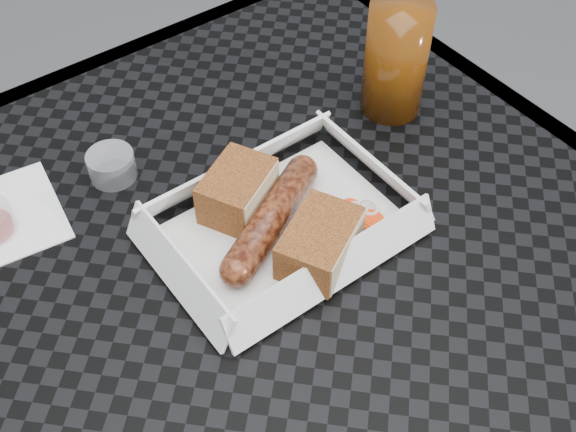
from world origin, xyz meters
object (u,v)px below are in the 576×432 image
(patio_table, at_px, (261,313))
(bratwurst, at_px, (271,218))
(drink_glass, at_px, (396,59))
(food_tray, at_px, (282,228))

(patio_table, height_order, bratwurst, bratwurst)
(patio_table, height_order, drink_glass, drink_glass)
(bratwurst, distance_m, drink_glass, 0.24)
(food_tray, bearing_deg, drink_glass, 19.82)
(food_tray, bearing_deg, patio_table, -150.30)
(patio_table, bearing_deg, bratwurst, 40.10)
(bratwurst, bearing_deg, drink_glass, 17.93)
(food_tray, height_order, bratwurst, bratwurst)
(food_tray, bearing_deg, bratwurst, 152.77)
(drink_glass, bearing_deg, patio_table, -158.29)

